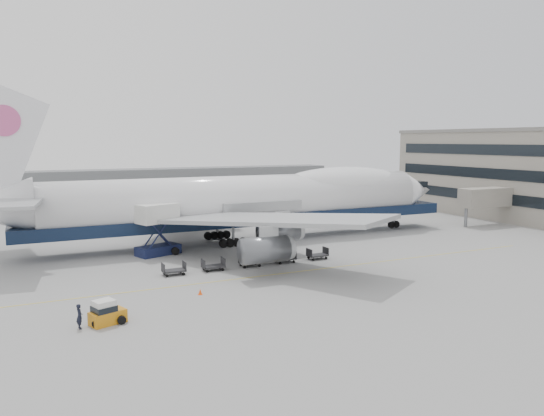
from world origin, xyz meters
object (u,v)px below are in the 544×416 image
catering_truck (157,226)px  airliner (250,200)px  baggage_tug (106,313)px  ground_worker (79,316)px

catering_truck → airliner: bearing=-5.2°
airliner → baggage_tug: size_ratio=23.58×
catering_truck → baggage_tug: bearing=-132.3°
catering_truck → baggage_tug: size_ratio=2.15×
airliner → catering_truck: 14.07m
airliner → baggage_tug: bearing=-131.4°
catering_truck → baggage_tug: (-9.24, -22.28, -2.62)m
baggage_tug → ground_worker: 1.91m
catering_truck → baggage_tug: catering_truck is taller
airliner → baggage_tug: airliner is taller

